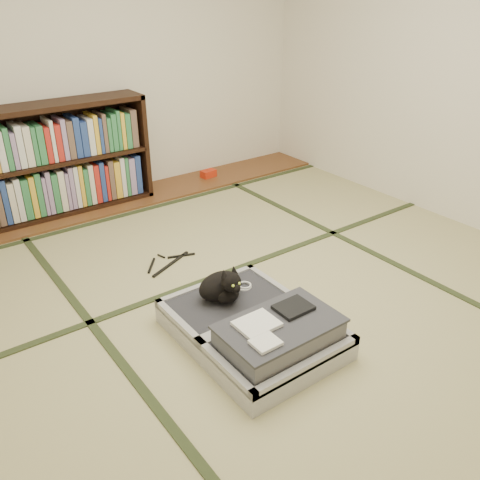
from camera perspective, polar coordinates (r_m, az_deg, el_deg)
floor at (r=3.23m, az=2.97°, el=-6.48°), size 4.50×4.50×0.00m
wood_strip at (r=4.76m, az=-12.33°, el=4.58°), size 4.00×0.50×0.02m
red_item at (r=5.16m, az=-3.57°, el=7.46°), size 0.16×0.11×0.07m
room_shell at (r=2.71m, az=3.74°, el=20.19°), size 4.50×4.50×4.50m
tatami_borders at (r=3.57m, az=-2.02°, el=-2.88°), size 4.00×4.50×0.01m
bookcase at (r=4.52m, az=-19.20°, el=8.41°), size 1.43×0.33×0.92m
suitcase at (r=2.80m, az=1.86°, el=-9.97°), size 0.70×0.93×0.28m
cat at (r=2.92m, az=-1.94°, el=-5.23°), size 0.31×0.31×0.25m
cable_coil at (r=3.07m, az=0.46°, el=-5.18°), size 0.10×0.10×0.02m
hanger at (r=3.64m, az=-8.03°, el=-2.47°), size 0.41×0.27×0.01m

